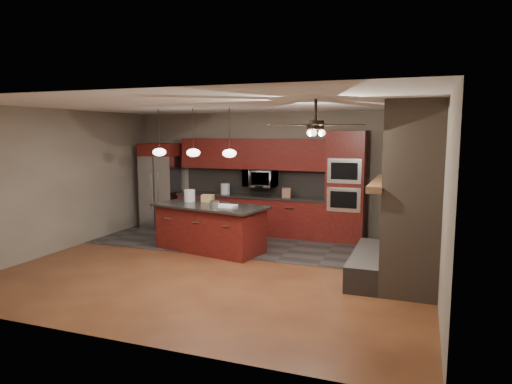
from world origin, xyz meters
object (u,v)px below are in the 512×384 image
at_px(oven_tower, 346,187).
at_px(counter_bucket, 225,189).
at_px(paint_can, 215,204).
at_px(cardboard_box, 208,198).
at_px(microwave, 260,178).
at_px(refrigerator, 162,186).
at_px(paint_tray, 226,206).
at_px(white_bucket, 190,196).
at_px(counter_box, 286,193).
at_px(kitchen_island, 210,228).

relative_size(oven_tower, counter_bucket, 9.67).
distance_m(paint_can, cardboard_box, 0.69).
height_order(oven_tower, microwave, oven_tower).
relative_size(refrigerator, counter_bucket, 8.43).
relative_size(paint_tray, cardboard_box, 1.66).
bearing_deg(paint_can, white_bucket, 149.30).
height_order(refrigerator, white_bucket, refrigerator).
bearing_deg(refrigerator, microwave, 2.96).
relative_size(paint_can, counter_box, 0.88).
height_order(white_bucket, cardboard_box, white_bucket).
height_order(oven_tower, cardboard_box, oven_tower).
height_order(white_bucket, paint_tray, white_bucket).
distance_m(microwave, paint_tray, 1.91).
height_order(oven_tower, paint_tray, oven_tower).
height_order(cardboard_box, counter_box, counter_box).
bearing_deg(counter_box, paint_tray, -123.84).
relative_size(microwave, white_bucket, 2.99).
xyz_separation_m(refrigerator, paint_tray, (2.50, -1.74, -0.10)).
distance_m(microwave, refrigerator, 2.55).
height_order(kitchen_island, counter_box, counter_box).
bearing_deg(microwave, oven_tower, -1.66).
bearing_deg(kitchen_island, white_bucket, 167.58).
bearing_deg(microwave, paint_tray, -91.06).
distance_m(oven_tower, refrigerator, 4.51).
height_order(paint_can, counter_bucket, counter_bucket).
xyz_separation_m(refrigerator, kitchen_island, (2.11, -1.65, -0.57)).
bearing_deg(counter_bucket, paint_tray, -65.67).
relative_size(refrigerator, cardboard_box, 8.77).
xyz_separation_m(kitchen_island, white_bucket, (-0.59, 0.26, 0.58)).
height_order(microwave, refrigerator, refrigerator).
bearing_deg(microwave, paint_can, -96.34).
bearing_deg(paint_tray, refrigerator, 148.99).
xyz_separation_m(refrigerator, white_bucket, (1.52, -1.38, 0.00)).
bearing_deg(paint_tray, cardboard_box, 147.93).
bearing_deg(paint_tray, counter_box, 72.65).
distance_m(refrigerator, counter_bucket, 1.68).
distance_m(white_bucket, cardboard_box, 0.39).
relative_size(refrigerator, counter_box, 9.88).
relative_size(cardboard_box, counter_bucket, 0.96).
distance_m(refrigerator, cardboard_box, 2.30).
height_order(refrigerator, paint_can, refrigerator).
relative_size(paint_tray, counter_box, 1.87).
relative_size(refrigerator, paint_can, 11.17).
bearing_deg(oven_tower, cardboard_box, -152.14).
relative_size(white_bucket, cardboard_box, 1.04).
bearing_deg(paint_can, counter_box, 65.06).
relative_size(oven_tower, paint_tray, 6.07).
height_order(paint_tray, counter_bucket, counter_bucket).
height_order(oven_tower, white_bucket, oven_tower).
xyz_separation_m(kitchen_island, counter_box, (1.08, 1.68, 0.54)).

